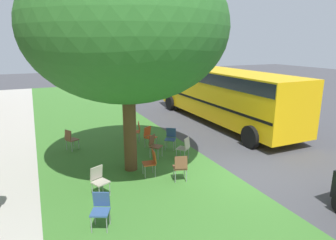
# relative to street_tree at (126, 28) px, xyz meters

# --- Properties ---
(ground) EXTENTS (80.00, 80.00, 0.00)m
(ground) POSITION_rel_street_tree_xyz_m (-1.88, -3.21, -4.74)
(ground) COLOR #424247
(grass_verge) EXTENTS (48.00, 6.00, 0.01)m
(grass_verge) POSITION_rel_street_tree_xyz_m (-1.88, -0.01, -4.74)
(grass_verge) COLOR #3D752D
(grass_verge) RESTS_ON ground
(street_tree) EXTENTS (6.36, 6.36, 7.10)m
(street_tree) POSITION_rel_street_tree_xyz_m (0.00, 0.00, 0.00)
(street_tree) COLOR brown
(street_tree) RESTS_ON ground
(chair_0) EXTENTS (0.53, 0.54, 0.88)m
(chair_0) POSITION_rel_street_tree_xyz_m (2.85, -1.19, -4.22)
(chair_0) COLOR #C64C1E
(chair_0) RESTS_ON ground
(chair_1) EXTENTS (0.56, 0.55, 0.88)m
(chair_1) POSITION_rel_street_tree_xyz_m (-2.95, 1.67, -4.22)
(chair_1) COLOR #335184
(chair_1) RESTS_ON ground
(chair_2) EXTENTS (0.58, 0.58, 0.88)m
(chair_2) POSITION_rel_street_tree_xyz_m (0.00, -2.10, -4.22)
(chair_2) COLOR #ADA393
(chair_2) RESTS_ON ground
(chair_3) EXTENTS (0.56, 0.57, 0.88)m
(chair_3) POSITION_rel_street_tree_xyz_m (2.84, 1.66, -4.22)
(chair_3) COLOR brown
(chair_3) RESTS_ON ground
(chair_4) EXTENTS (0.58, 0.58, 0.88)m
(chair_4) POSITION_rel_street_tree_xyz_m (1.30, -2.14, -4.22)
(chair_4) COLOR #335184
(chair_4) RESTS_ON ground
(chair_5) EXTENTS (0.47, 0.48, 0.88)m
(chair_5) POSITION_rel_street_tree_xyz_m (-0.77, -0.46, -4.22)
(chair_5) COLOR #C64C1E
(chair_5) RESTS_ON ground
(chair_6) EXTENTS (0.55, 0.55, 0.88)m
(chair_6) POSITION_rel_street_tree_xyz_m (-1.40, 1.39, -4.22)
(chair_6) COLOR #ADA393
(chair_6) RESTS_ON ground
(chair_7) EXTENTS (0.52, 0.51, 0.88)m
(chair_7) POSITION_rel_street_tree_xyz_m (-1.54, -1.15, -4.22)
(chair_7) COLOR brown
(chair_7) RESTS_ON ground
(chair_8) EXTENTS (0.59, 0.59, 0.88)m
(chair_8) POSITION_rel_street_tree_xyz_m (0.73, -1.18, -4.22)
(chair_8) COLOR brown
(chair_8) RESTS_ON ground
(chair_9) EXTENTS (0.56, 0.56, 0.88)m
(chair_9) POSITION_rel_street_tree_xyz_m (1.88, -1.41, -4.22)
(chair_9) COLOR #C64C1E
(chair_9) RESTS_ON ground
(school_bus) EXTENTS (10.40, 2.80, 2.88)m
(school_bus) POSITION_rel_street_tree_xyz_m (4.04, -6.51, -2.98)
(school_bus) COLOR yellow
(school_bus) RESTS_ON ground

